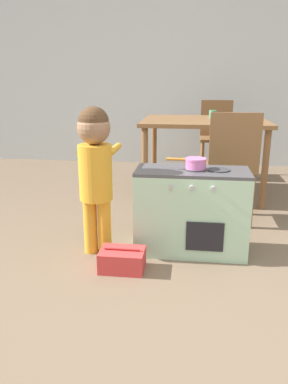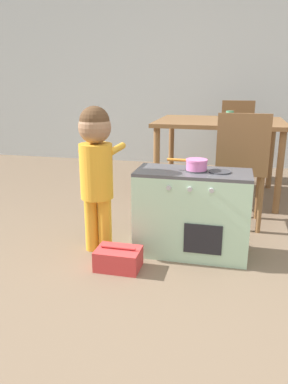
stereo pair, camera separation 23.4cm
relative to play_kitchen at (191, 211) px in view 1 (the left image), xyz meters
The scene contains 10 objects.
ground_plane 0.90m from the play_kitchen, 84.18° to the right, with size 16.00×16.00×0.00m, color brown.
wall_back 2.94m from the play_kitchen, 88.19° to the left, with size 10.00×0.06×2.60m.
play_kitchen is the anchor object (origin of this frame).
toy_pot 0.32m from the play_kitchen, ahead, with size 0.25×0.13×0.07m.
child_figure 0.69m from the play_kitchen, behind, with size 0.23×0.38×0.94m.
toy_basket 0.55m from the play_kitchen, 141.35° to the right, with size 0.26×0.19×0.14m.
dining_table 1.39m from the play_kitchen, 85.83° to the left, with size 1.16×0.92×0.73m.
dining_chair_near 0.65m from the play_kitchen, 61.54° to the left, with size 0.36×0.36×0.87m.
dining_chair_far 2.13m from the play_kitchen, 82.97° to the left, with size 0.36×0.36×0.87m.
cup_on_table 1.57m from the play_kitchen, 83.13° to the left, with size 0.07×0.07×0.08m.
Camera 1 is at (-0.10, -1.44, 1.08)m, focal length 35.00 mm.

